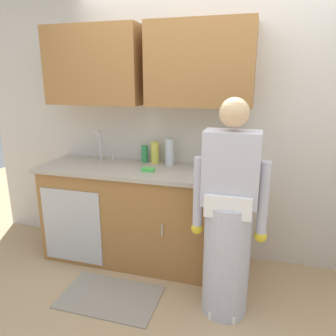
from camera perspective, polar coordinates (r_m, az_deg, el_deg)
ground_plane at (r=2.67m, az=2.27°, el=-24.94°), size 9.00×9.00×0.00m
kitchen_wall_with_uppers at (r=3.04m, az=4.59°, el=10.67°), size 4.80×0.44×2.70m
counter_cabinet at (r=3.13m, az=-4.48°, el=-8.63°), size 1.90×0.62×0.90m
countertop at (r=2.97m, az=-4.60°, el=-0.33°), size 1.96×0.66×0.04m
sink at (r=3.17m, az=-12.40°, el=0.44°), size 0.50×0.36×0.35m
person_at_sink at (r=2.39m, az=10.65°, el=-10.48°), size 0.55×0.34×1.62m
floor_mat at (r=2.87m, az=-10.27°, el=-21.70°), size 0.80×0.50×0.01m
bottle_water_tall at (r=3.16m, az=-4.17°, el=2.54°), size 0.06×0.06×0.17m
bottle_soap at (r=3.11m, az=-2.35°, el=2.77°), size 0.08×0.08×0.21m
bottle_dish_liquid at (r=3.00m, az=10.97°, el=1.98°), size 0.07×0.07×0.20m
bottle_cleaner_spray at (r=2.96m, az=8.70°, el=2.36°), size 0.08×0.08×0.25m
bottle_water_short at (r=3.04m, az=0.27°, el=2.91°), size 0.08×0.08×0.25m
cup_by_sink at (r=2.64m, az=11.07°, el=-1.06°), size 0.08×0.08×0.10m
sponge at (r=2.85m, az=-3.58°, el=-0.30°), size 0.11×0.07×0.03m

